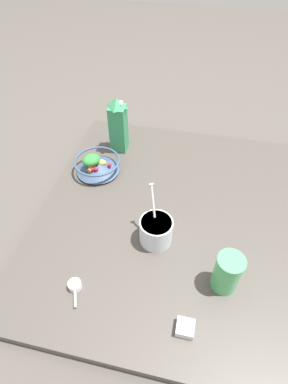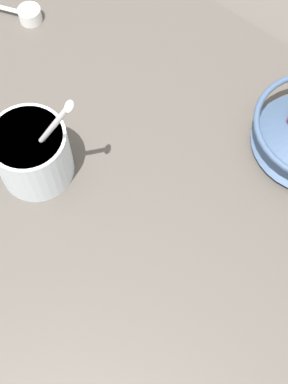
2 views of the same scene
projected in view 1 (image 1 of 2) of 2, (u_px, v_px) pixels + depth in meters
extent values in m
plane|color=#4C4742|center=(182.00, 222.00, 1.18)|extent=(6.00, 6.00, 0.00)
cube|color=#47423D|center=(183.00, 219.00, 1.17)|extent=(1.11, 1.11, 0.04)
cylinder|color=#384C6B|center=(98.00, 170.00, 1.32)|extent=(0.10, 0.10, 0.01)
cone|color=#384C6B|center=(98.00, 165.00, 1.30)|extent=(0.19, 0.19, 0.05)
torus|color=#384C6B|center=(97.00, 161.00, 1.29)|extent=(0.20, 0.20, 0.01)
ellipsoid|color=#EFD64C|center=(98.00, 162.00, 1.29)|extent=(0.03, 0.07, 0.03)
ellipsoid|color=#EFD64C|center=(91.00, 163.00, 1.29)|extent=(0.07, 0.04, 0.03)
cylinder|color=orange|center=(92.00, 167.00, 1.28)|extent=(0.05, 0.03, 0.02)
sphere|color=red|center=(96.00, 169.00, 1.27)|extent=(0.02, 0.02, 0.02)
sphere|color=red|center=(93.00, 165.00, 1.29)|extent=(0.01, 0.01, 0.01)
sphere|color=red|center=(110.00, 165.00, 1.29)|extent=(0.02, 0.02, 0.02)
sphere|color=red|center=(92.00, 169.00, 1.27)|extent=(0.02, 0.02, 0.02)
ellipsoid|color=#2D7F38|center=(91.00, 160.00, 1.27)|extent=(0.10, 0.10, 0.04)
cube|color=#338C59|center=(119.00, 129.00, 1.36)|extent=(0.07, 0.07, 0.22)
pyramid|color=#338C59|center=(117.00, 103.00, 1.27)|extent=(0.07, 0.07, 0.04)
cylinder|color=white|center=(121.00, 104.00, 1.27)|extent=(0.03, 0.01, 0.03)
cylinder|color=silver|center=(156.00, 231.00, 1.04)|extent=(0.12, 0.12, 0.10)
cylinder|color=white|center=(156.00, 224.00, 1.01)|extent=(0.11, 0.11, 0.02)
cylinder|color=silver|center=(154.00, 208.00, 1.01)|extent=(0.08, 0.04, 0.15)
ellipsoid|color=silver|center=(151.00, 184.00, 0.98)|extent=(0.02, 0.02, 0.01)
cylinder|color=#4CB266|center=(227.00, 273.00, 0.90)|extent=(0.08, 0.08, 0.15)
torus|color=#4CB266|center=(232.00, 261.00, 0.85)|extent=(0.09, 0.09, 0.01)
cube|color=silver|center=(185.00, 328.00, 0.85)|extent=(0.05, 0.05, 0.03)
cube|color=brown|center=(185.00, 328.00, 0.85)|extent=(0.04, 0.04, 0.02)
cylinder|color=white|center=(75.00, 285.00, 0.94)|extent=(0.04, 0.04, 0.03)
cylinder|color=white|center=(75.00, 299.00, 0.91)|extent=(0.05, 0.03, 0.01)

